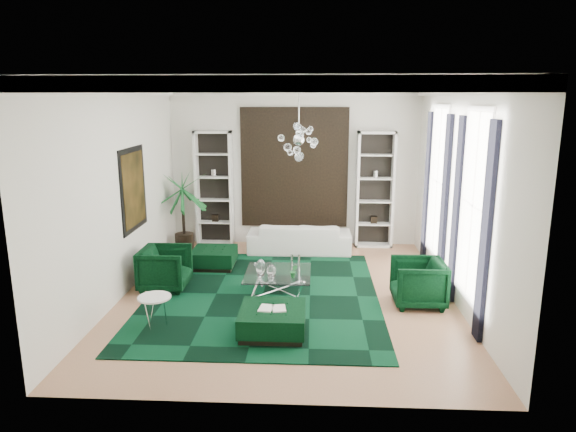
# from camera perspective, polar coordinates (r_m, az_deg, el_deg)

# --- Properties ---
(floor) EXTENTS (6.00, 7.00, 0.02)m
(floor) POSITION_cam_1_polar(r_m,az_deg,el_deg) (9.63, -0.13, -8.76)
(floor) COLOR tan
(floor) RESTS_ON ground
(ceiling) EXTENTS (6.00, 7.00, 0.02)m
(ceiling) POSITION_cam_1_polar(r_m,az_deg,el_deg) (8.95, -0.14, 14.60)
(ceiling) COLOR white
(ceiling) RESTS_ON ground
(wall_back) EXTENTS (6.00, 0.02, 3.80)m
(wall_back) POSITION_cam_1_polar(r_m,az_deg,el_deg) (12.56, 0.71, 5.40)
(wall_back) COLOR silver
(wall_back) RESTS_ON ground
(wall_front) EXTENTS (6.00, 0.02, 3.80)m
(wall_front) POSITION_cam_1_polar(r_m,az_deg,el_deg) (5.69, -2.01, -3.95)
(wall_front) COLOR silver
(wall_front) RESTS_ON ground
(wall_left) EXTENTS (0.02, 7.00, 3.80)m
(wall_left) POSITION_cam_1_polar(r_m,az_deg,el_deg) (9.73, -18.15, 2.53)
(wall_left) COLOR silver
(wall_left) RESTS_ON ground
(wall_right) EXTENTS (0.02, 7.00, 3.80)m
(wall_right) POSITION_cam_1_polar(r_m,az_deg,el_deg) (9.43, 18.46, 2.19)
(wall_right) COLOR silver
(wall_right) RESTS_ON ground
(crown_molding) EXTENTS (6.00, 7.00, 0.18)m
(crown_molding) POSITION_cam_1_polar(r_m,az_deg,el_deg) (8.95, -0.14, 13.90)
(crown_molding) COLOR white
(crown_molding) RESTS_ON ceiling
(ceiling_medallion) EXTENTS (0.90, 0.90, 0.05)m
(ceiling_medallion) POSITION_cam_1_polar(r_m,az_deg,el_deg) (9.25, -0.04, 14.30)
(ceiling_medallion) COLOR white
(ceiling_medallion) RESTS_ON ceiling
(tapestry) EXTENTS (2.50, 0.06, 2.80)m
(tapestry) POSITION_cam_1_polar(r_m,az_deg,el_deg) (12.51, 0.71, 5.37)
(tapestry) COLOR black
(tapestry) RESTS_ON wall_back
(shelving_left) EXTENTS (0.90, 0.38, 2.80)m
(shelving_left) POSITION_cam_1_polar(r_m,az_deg,el_deg) (12.67, -8.19, 3.04)
(shelving_left) COLOR white
(shelving_left) RESTS_ON floor
(shelving_right) EXTENTS (0.90, 0.38, 2.80)m
(shelving_right) POSITION_cam_1_polar(r_m,az_deg,el_deg) (12.52, 9.64, 2.87)
(shelving_right) COLOR white
(shelving_right) RESTS_ON floor
(painting) EXTENTS (0.04, 1.30, 1.60)m
(painting) POSITION_cam_1_polar(r_m,az_deg,el_deg) (10.28, -16.74, 2.87)
(painting) COLOR black
(painting) RESTS_ON wall_left
(window_near) EXTENTS (0.03, 1.10, 2.90)m
(window_near) POSITION_cam_1_polar(r_m,az_deg,el_deg) (8.58, 19.90, 1.07)
(window_near) COLOR white
(window_near) RESTS_ON wall_right
(curtain_near_a) EXTENTS (0.07, 0.30, 3.25)m
(curtain_near_a) POSITION_cam_1_polar(r_m,az_deg,el_deg) (7.90, 21.12, -1.88)
(curtain_near_a) COLOR black
(curtain_near_a) RESTS_ON floor
(curtain_near_b) EXTENTS (0.07, 0.30, 3.25)m
(curtain_near_b) POSITION_cam_1_polar(r_m,az_deg,el_deg) (9.35, 18.22, 0.56)
(curtain_near_b) COLOR black
(curtain_near_b) RESTS_ON floor
(window_far) EXTENTS (0.03, 1.10, 2.90)m
(window_far) POSITION_cam_1_polar(r_m,az_deg,el_deg) (10.86, 16.29, 3.68)
(window_far) COLOR white
(window_far) RESTS_ON wall_right
(curtain_far_a) EXTENTS (0.07, 0.30, 3.25)m
(curtain_far_a) POSITION_cam_1_polar(r_m,az_deg,el_deg) (10.15, 17.00, 1.58)
(curtain_far_a) COLOR black
(curtain_far_a) RESTS_ON floor
(curtain_far_b) EXTENTS (0.07, 0.30, 3.25)m
(curtain_far_b) POSITION_cam_1_polar(r_m,az_deg,el_deg) (11.64, 15.19, 3.10)
(curtain_far_b) COLOR black
(curtain_far_b) RESTS_ON floor
(rug) EXTENTS (4.20, 5.00, 0.02)m
(rug) POSITION_cam_1_polar(r_m,az_deg,el_deg) (9.59, -2.80, -8.75)
(rug) COLOR black
(rug) RESTS_ON floor
(sofa) EXTENTS (2.39, 0.94, 0.70)m
(sofa) POSITION_cam_1_polar(r_m,az_deg,el_deg) (12.09, 1.28, -2.41)
(sofa) COLOR silver
(sofa) RESTS_ON floor
(armchair_left) EXTENTS (0.89, 0.87, 0.81)m
(armchair_left) POSITION_cam_1_polar(r_m,az_deg,el_deg) (10.05, -13.49, -5.66)
(armchair_left) COLOR black
(armchair_left) RESTS_ON floor
(armchair_right) EXTENTS (0.89, 0.87, 0.81)m
(armchair_right) POSITION_cam_1_polar(r_m,az_deg,el_deg) (9.32, 14.25, -7.18)
(armchair_right) COLOR black
(armchair_right) RESTS_ON floor
(coffee_table) EXTENTS (1.20, 1.20, 0.41)m
(coffee_table) POSITION_cam_1_polar(r_m,az_deg,el_deg) (9.59, -1.12, -7.47)
(coffee_table) COLOR white
(coffee_table) RESTS_ON floor
(ottoman_side) EXTENTS (0.90, 0.90, 0.40)m
(ottoman_side) POSITION_cam_1_polar(r_m,az_deg,el_deg) (11.16, -8.21, -4.66)
(ottoman_side) COLOR black
(ottoman_side) RESTS_ON floor
(ottoman_front) EXTENTS (1.00, 1.00, 0.40)m
(ottoman_front) POSITION_cam_1_polar(r_m,az_deg,el_deg) (8.08, -1.73, -11.58)
(ottoman_front) COLOR black
(ottoman_front) RESTS_ON floor
(book) EXTENTS (0.42, 0.28, 0.03)m
(book) POSITION_cam_1_polar(r_m,az_deg,el_deg) (7.99, -1.74, -10.18)
(book) COLOR white
(book) RESTS_ON ottoman_front
(side_table) EXTENTS (0.52, 0.52, 0.50)m
(side_table) POSITION_cam_1_polar(r_m,az_deg,el_deg) (8.52, -14.53, -10.30)
(side_table) COLOR white
(side_table) RESTS_ON floor
(palm) EXTENTS (1.50, 1.50, 2.40)m
(palm) POSITION_cam_1_polar(r_m,az_deg,el_deg) (12.32, -11.63, 1.68)
(palm) COLOR #186229
(palm) RESTS_ON floor
(chandelier) EXTENTS (0.80, 0.80, 0.72)m
(chandelier) POSITION_cam_1_polar(r_m,az_deg,el_deg) (8.99, 1.20, 8.47)
(chandelier) COLOR white
(chandelier) RESTS_ON ceiling
(table_plant) EXTENTS (0.13, 0.11, 0.24)m
(table_plant) POSITION_cam_1_polar(r_m,az_deg,el_deg) (9.23, 0.64, -6.15)
(table_plant) COLOR #186229
(table_plant) RESTS_ON coffee_table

